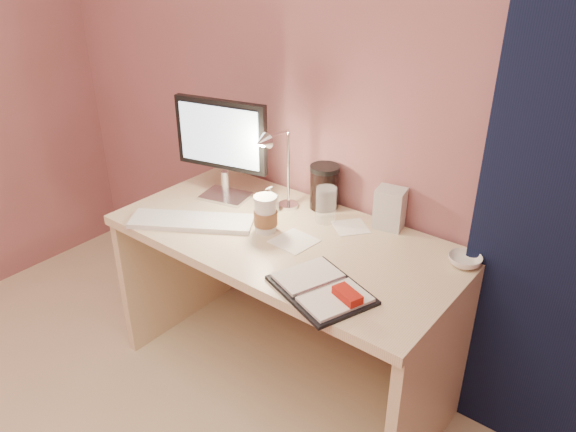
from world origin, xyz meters
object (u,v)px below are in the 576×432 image
Objects in this scene: keyboard at (192,221)px; planner at (323,289)px; monitor at (222,141)px; desk_lamp at (275,164)px; dark_jar at (324,189)px; bowl at (465,261)px; clear_cup at (326,205)px; lotion_bottle at (270,199)px; coffee_cup at (266,215)px; product_box at (390,208)px; desk at (297,274)px.

keyboard is 0.70m from planner.
desk_lamp is at bearing -11.17° from monitor.
dark_jar is (0.40, 0.20, -0.18)m from monitor.
bowl is at bearing 76.29° from planner.
clear_cup reaches higher than planner.
monitor is 3.89× the size of lotion_bottle.
product_box is (0.37, 0.33, 0.01)m from coffee_cup.
bowl is at bearing -10.61° from keyboard.
clear_cup is 0.12m from dark_jar.
bowl is at bearing 7.69° from lotion_bottle.
keyboard is at bearing -126.42° from dark_jar.
planner is at bearing -41.65° from desk.
bowl is 0.71× the size of product_box.
product_box reaches higher than bowl.
coffee_cup reaches higher than clear_cup.
product_box is at bearing 3.24° from monitor.
desk is 0.34m from lotion_bottle.
lotion_bottle is at bearing -8.84° from monitor.
lotion_bottle is at bearing -130.94° from dark_jar.
desk is 0.65m from monitor.
desk is 9.26× the size of coffee_cup.
product_box is (0.70, 0.21, -0.18)m from monitor.
keyboard is 3.37× the size of clear_cup.
monitor is at bearing -168.26° from clear_cup.
desk_lamp reaches higher than lotion_bottle.
monitor reaches higher than keyboard.
desk_lamp is at bearing 113.02° from coffee_cup.
bowl is 0.70× the size of dark_jar.
bowl is at bearing 12.53° from desk_lamp.
dark_jar is (0.34, 0.46, 0.08)m from keyboard.
coffee_cup is 0.32m from dark_jar.
lotion_bottle reaches higher than desk.
clear_cup is 1.29× the size of lotion_bottle.
desk is at bearing -8.86° from desk_lamp.
bowl is (1.06, 0.13, -0.25)m from monitor.
monitor reaches higher than coffee_cup.
monitor reaches higher than product_box.
lotion_bottle is at bearing -172.31° from bowl.
product_box reaches higher than keyboard.
product_box is at bearing 22.60° from lotion_bottle.
desk is 3.12× the size of monitor.
dark_jar is at bearing 95.90° from desk.
dark_jar is at bearing 171.45° from product_box.
planner is at bearing -55.06° from dark_jar.
clear_cup is 0.24m from lotion_bottle.
monitor is 0.76m from product_box.
clear_cup is at bearing -1.70° from monitor.
keyboard is 0.41m from desk_lamp.
desk is at bearing 158.33° from planner.
planner is (0.34, -0.30, 0.24)m from desk.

